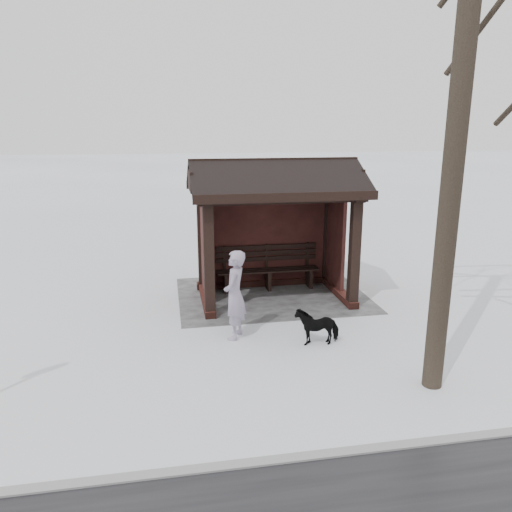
{
  "coord_description": "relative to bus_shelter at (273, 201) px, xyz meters",
  "views": [
    {
      "loc": [
        2.27,
        10.32,
        3.75
      ],
      "look_at": [
        0.55,
        0.8,
        1.21
      ],
      "focal_mm": 35.0,
      "sensor_mm": 36.0,
      "label": 1
    }
  ],
  "objects": [
    {
      "name": "kerb",
      "position": [
        0.0,
        5.66,
        -2.16
      ],
      "size": [
        120.0,
        0.15,
        0.06
      ],
      "primitive_type": "cube",
      "color": "gray",
      "rests_on": "ground"
    },
    {
      "name": "pedestrian",
      "position": [
        1.14,
        2.12,
        -1.35
      ],
      "size": [
        0.59,
        0.7,
        1.63
      ],
      "primitive_type": "imported",
      "rotation": [
        0.0,
        0.0,
        1.17
      ],
      "color": "#998DA5",
      "rests_on": "ground"
    },
    {
      "name": "dog",
      "position": [
        -0.26,
        2.59,
        -1.85
      ],
      "size": [
        0.75,
        0.34,
        0.64
      ],
      "primitive_type": "imported",
      "rotation": [
        0.0,
        0.0,
        1.57
      ],
      "color": "black",
      "rests_on": "ground"
    },
    {
      "name": "ground",
      "position": [
        0.0,
        0.16,
        -2.17
      ],
      "size": [
        120.0,
        120.0,
        0.0
      ],
      "primitive_type": "plane",
      "color": "white",
      "rests_on": "ground"
    },
    {
      "name": "trampled_patch",
      "position": [
        0.0,
        -0.04,
        -2.16
      ],
      "size": [
        4.2,
        3.2,
        0.02
      ],
      "primitive_type": "cube",
      "color": "gray",
      "rests_on": "ground"
    },
    {
      "name": "bus_shelter",
      "position": [
        0.0,
        0.0,
        0.0
      ],
      "size": [
        3.6,
        2.4,
        3.09
      ],
      "color": "#3C1C16",
      "rests_on": "ground"
    }
  ]
}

